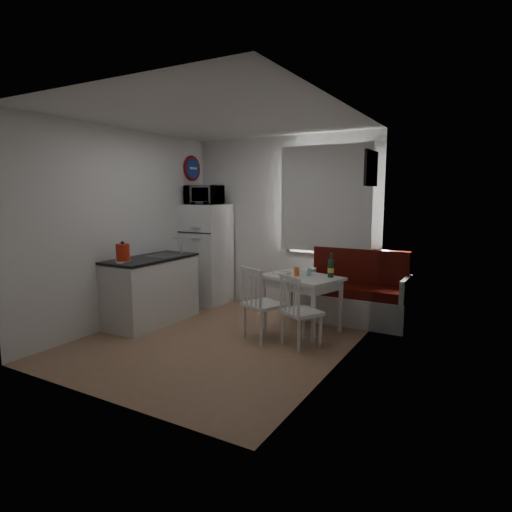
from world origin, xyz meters
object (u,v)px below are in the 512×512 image
(kitchen_counter, at_px, (152,289))
(dining_table, at_px, (302,282))
(fridge, at_px, (207,254))
(chair_left, at_px, (260,296))
(chair_right, at_px, (299,304))
(microwave, at_px, (204,195))
(bench, at_px, (355,299))
(wine_bottle, at_px, (331,265))
(kettle, at_px, (123,253))

(kitchen_counter, height_order, dining_table, kitchen_counter)
(fridge, bearing_deg, chair_left, -36.25)
(chair_right, relative_size, microwave, 1.01)
(dining_table, bearing_deg, bench, 68.05)
(dining_table, bearing_deg, microwave, -177.93)
(chair_left, relative_size, wine_bottle, 1.77)
(bench, xyz_separation_m, dining_table, (-0.52, -0.65, 0.30))
(bench, distance_m, chair_left, 1.54)
(kitchen_counter, bearing_deg, wine_bottle, 19.65)
(chair_left, relative_size, chair_right, 1.01)
(kettle, bearing_deg, fridge, 90.97)
(kitchen_counter, xyz_separation_m, chair_left, (1.66, 0.04, 0.10))
(kitchen_counter, distance_m, wine_bottle, 2.43)
(kettle, bearing_deg, kitchen_counter, 95.28)
(bench, distance_m, dining_table, 0.88)
(bench, bearing_deg, microwave, -176.14)
(kettle, bearing_deg, dining_table, 33.76)
(chair_right, xyz_separation_m, kettle, (-2.11, -0.58, 0.51))
(chair_left, distance_m, fridge, 2.04)
(bench, xyz_separation_m, wine_bottle, (-0.17, -0.55, 0.53))
(chair_right, bearing_deg, microwave, -178.04)
(bench, xyz_separation_m, chair_left, (-0.77, -1.31, 0.22))
(kitchen_counter, distance_m, dining_table, 2.04)
(microwave, height_order, wine_bottle, microwave)
(bench, height_order, dining_table, bench)
(dining_table, relative_size, chair_left, 2.00)
(chair_left, bearing_deg, kitchen_counter, -154.38)
(microwave, bearing_deg, wine_bottle, -9.85)
(dining_table, xyz_separation_m, kettle, (-1.86, -1.24, 0.40))
(chair_left, distance_m, chair_right, 0.50)
(wine_bottle, bearing_deg, chair_left, -128.22)
(wine_bottle, bearing_deg, dining_table, -164.05)
(kitchen_counter, distance_m, microwave, 1.75)
(kitchen_counter, bearing_deg, kettle, -84.72)
(bench, bearing_deg, chair_left, -120.34)
(wine_bottle, bearing_deg, fridge, 168.91)
(fridge, height_order, wine_bottle, fridge)
(kitchen_counter, xyz_separation_m, chair_right, (2.16, 0.05, 0.07))
(fridge, xyz_separation_m, kettle, (0.03, -1.78, 0.24))
(chair_left, bearing_deg, fridge, 167.85)
(chair_right, height_order, fridge, fridge)
(fridge, height_order, kettle, fridge)
(chair_right, bearing_deg, bench, 108.54)
(chair_left, height_order, microwave, microwave)
(chair_left, height_order, fridge, fridge)
(dining_table, distance_m, fridge, 1.97)
(microwave, distance_m, kettle, 1.87)
(chair_right, relative_size, kettle, 2.07)
(kettle, bearing_deg, microwave, 90.99)
(microwave, bearing_deg, chair_right, -28.19)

